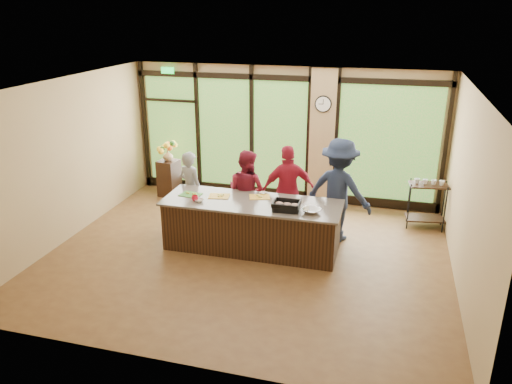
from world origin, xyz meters
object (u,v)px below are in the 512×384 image
Objects in this scene: cook_left at (191,189)px; cook_right at (339,190)px; flower_stand at (169,178)px; roasting_pan at (286,208)px; island_base at (252,226)px; bar_cart at (427,199)px.

cook_right is at bearing -152.66° from cook_left.
cook_right reaches higher than flower_stand.
roasting_pan reaches higher than flower_stand.
cook_right is at bearing 48.45° from roasting_pan.
cook_right is 2.30× the size of flower_stand.
island_base is 6.83× the size of roasting_pan.
cook_right is (2.90, 0.15, 0.20)m from cook_left.
island_base is 1.58× the size of cook_right.
cook_right is 1.29m from roasting_pan.
bar_cart is at bearing 7.62° from flower_stand.
cook_left is at bearing -40.88° from flower_stand.
flower_stand is at bearing -0.03° from cook_right.
island_base is 1.76m from cook_right.
cook_left is at bearing 20.70° from cook_right.
bar_cart is at bearing -141.35° from cook_left.
cook_left is 1.82× the size of flower_stand.
island_base is at bearing 47.52° from cook_right.
roasting_pan is (-0.77, -1.03, -0.02)m from cook_right.
cook_right is 1.97m from bar_cart.
flower_stand is 5.72m from bar_cart.
island_base is 3.37m from flower_stand.
bar_cart reaches higher than island_base.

